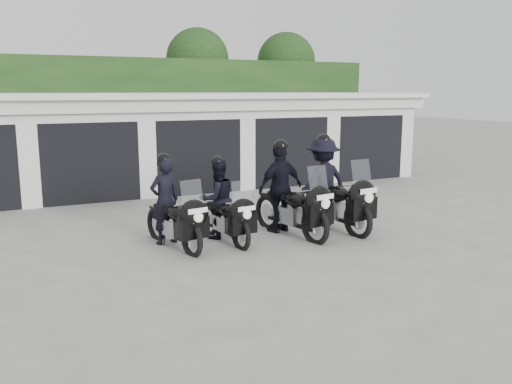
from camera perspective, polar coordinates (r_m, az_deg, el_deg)
name	(u,v)px	position (r m, az deg, el deg)	size (l,w,h in m)	color
ground	(288,238)	(11.38, 3.34, -4.88)	(80.00, 80.00, 0.00)	#9E9E99
garage_block	(173,139)	(18.51, -8.70, 5.51)	(16.40, 6.80, 2.96)	white
background_vegetation	(147,97)	(23.23, -11.41, 9.77)	(20.00, 3.90, 5.80)	#143312
police_bike_a	(172,210)	(10.71, -8.79, -1.84)	(0.92, 2.15, 1.89)	black
police_bike_b	(222,204)	(11.11, -3.63, -1.29)	(0.87, 2.04, 1.78)	black
police_bike_c	(286,193)	(11.58, 3.21, -0.13)	(1.24, 2.37, 2.09)	black
police_bike_d	(328,187)	(12.18, 7.62, 0.52)	(1.38, 2.48, 2.16)	black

